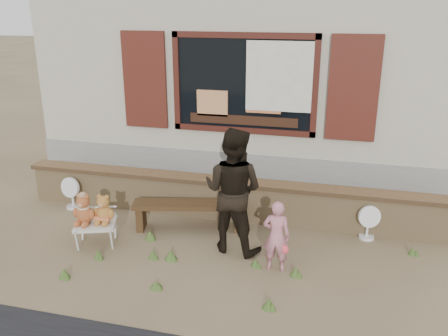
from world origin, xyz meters
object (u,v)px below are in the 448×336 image
(teddy_bear_right, at_px, (104,208))
(bench, at_px, (189,210))
(child, at_px, (276,236))
(folding_chair, at_px, (96,224))
(teddy_bear_left, at_px, (84,208))
(adult, at_px, (233,191))

(teddy_bear_right, bearing_deg, bench, 16.58)
(teddy_bear_right, xyz_separation_m, child, (2.50, -0.08, -0.08))
(folding_chair, relative_size, teddy_bear_left, 1.55)
(bench, height_order, teddy_bear_right, teddy_bear_right)
(folding_chair, xyz_separation_m, child, (2.63, -0.03, 0.17))
(bench, relative_size, adult, 0.98)
(bench, height_order, teddy_bear_left, teddy_bear_left)
(bench, xyz_separation_m, folding_chair, (-1.16, -0.82, -0.01))
(teddy_bear_right, bearing_deg, adult, -10.15)
(teddy_bear_left, xyz_separation_m, child, (2.76, 0.01, -0.09))
(bench, xyz_separation_m, adult, (0.80, -0.44, 0.57))
(folding_chair, xyz_separation_m, adult, (1.96, 0.37, 0.58))
(bench, bearing_deg, adult, -42.53)
(folding_chair, distance_m, adult, 2.07)
(bench, relative_size, child, 1.81)
(teddy_bear_right, bearing_deg, teddy_bear_left, 180.00)
(teddy_bear_left, bearing_deg, child, -19.90)
(folding_chair, height_order, teddy_bear_left, teddy_bear_left)
(teddy_bear_left, relative_size, teddy_bear_right, 1.05)
(folding_chair, distance_m, child, 2.64)
(child, bearing_deg, folding_chair, -1.54)
(folding_chair, bearing_deg, child, -20.94)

